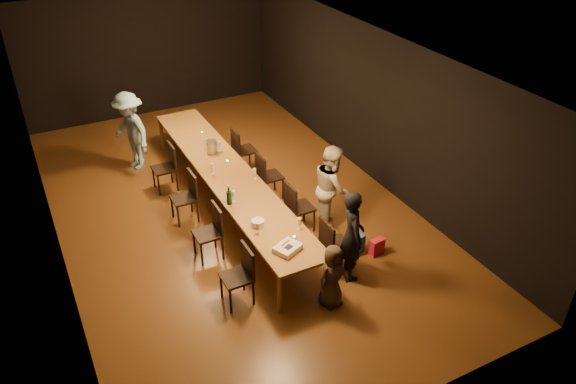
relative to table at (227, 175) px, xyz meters
name	(u,v)px	position (x,y,z in m)	size (l,w,h in m)	color
ground	(230,207)	(0.00, 0.00, -0.70)	(10.00, 10.00, 0.00)	#452A11
room_shell	(223,104)	(0.00, 0.00, 1.38)	(6.04, 10.04, 3.02)	black
table	(227,175)	(0.00, 0.00, 0.00)	(0.90, 6.00, 0.75)	olive
chair_right_0	(337,244)	(0.85, -2.40, -0.24)	(0.42, 0.42, 0.93)	black
chair_right_1	(300,207)	(0.85, -1.20, -0.24)	(0.42, 0.42, 0.93)	black
chair_right_2	(270,176)	(0.85, 0.00, -0.24)	(0.42, 0.42, 0.93)	black
chair_right_3	(245,149)	(0.85, 1.20, -0.24)	(0.42, 0.42, 0.93)	black
chair_left_0	(236,277)	(-0.85, -2.40, -0.24)	(0.42, 0.42, 0.93)	black
chair_left_1	(207,233)	(-0.85, -1.20, -0.24)	(0.42, 0.42, 0.93)	black
chair_left_2	(184,198)	(-0.85, 0.00, -0.24)	(0.42, 0.42, 0.93)	black
chair_left_3	(164,168)	(-0.85, 1.20, -0.24)	(0.42, 0.42, 0.93)	black
woman_birthday	(352,235)	(0.96, -2.64, 0.06)	(0.55, 0.36, 1.52)	black
woman_tan	(332,187)	(1.38, -1.35, 0.08)	(0.76, 0.59, 1.57)	beige
man_blue	(131,131)	(-1.15, 2.36, 0.12)	(1.07, 0.61, 1.65)	#85AFCD
child	(332,276)	(0.36, -3.08, -0.19)	(0.50, 0.33, 1.03)	#3E2E22
gift_bag_red	(377,247)	(1.64, -2.41, -0.56)	(0.24, 0.13, 0.29)	red
gift_bag_blue	(356,244)	(1.35, -2.21, -0.54)	(0.27, 0.18, 0.33)	#245B9D
birthday_cake	(288,248)	(-0.08, -2.52, 0.09)	(0.45, 0.42, 0.09)	white
plate_stack	(258,223)	(-0.21, -1.76, 0.11)	(0.20, 0.20, 0.11)	white
champagne_bottle	(229,195)	(-0.35, -0.97, 0.23)	(0.08, 0.08, 0.36)	black
ice_bucket	(212,147)	(0.04, 0.87, 0.17)	(0.22, 0.22, 0.24)	#A8A8AC
wineglass_0	(258,229)	(-0.29, -1.95, 0.15)	(0.06, 0.06, 0.21)	beige
wineglass_1	(299,224)	(0.33, -2.13, 0.15)	(0.06, 0.06, 0.21)	beige
wineglass_2	(234,196)	(-0.26, -0.94, 0.15)	(0.06, 0.06, 0.21)	silver
wineglass_3	(255,174)	(0.35, -0.42, 0.15)	(0.06, 0.06, 0.21)	beige
wineglass_4	(213,169)	(-0.24, 0.09, 0.15)	(0.06, 0.06, 0.21)	silver
wineglass_5	(219,146)	(0.19, 0.86, 0.15)	(0.06, 0.06, 0.21)	silver
tealight_near	(294,237)	(0.15, -2.29, 0.06)	(0.05, 0.05, 0.03)	#B2B7B2
tealight_mid	(227,162)	(0.15, 0.37, 0.06)	(0.05, 0.05, 0.03)	#B2B7B2
tealight_far	(202,133)	(0.15, 1.74, 0.06)	(0.05, 0.05, 0.03)	#B2B7B2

